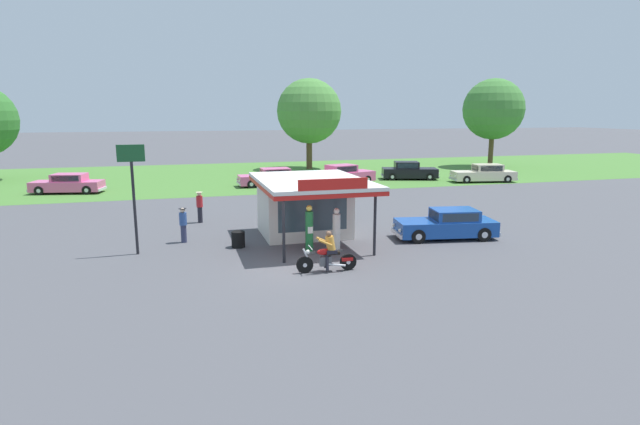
{
  "coord_description": "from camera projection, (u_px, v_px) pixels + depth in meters",
  "views": [
    {
      "loc": [
        -4.34,
        -18.56,
        5.95
      ],
      "look_at": [
        1.87,
        3.49,
        1.4
      ],
      "focal_mm": 28.48,
      "sensor_mm": 36.0,
      "label": 1
    }
  ],
  "objects": [
    {
      "name": "motorcycle_with_rider",
      "position": [
        328.0,
        255.0,
        19.14
      ],
      "size": [
        2.33,
        0.7,
        1.58
      ],
      "color": "black",
      "rests_on": "ground"
    },
    {
      "name": "parked_car_back_row_right",
      "position": [
        484.0,
        174.0,
        43.82
      ],
      "size": [
        5.72,
        2.68,
        1.53
      ],
      "color": "beige",
      "rests_on": "ground"
    },
    {
      "name": "grass_verge_strip",
      "position": [
        226.0,
        176.0,
        48.16
      ],
      "size": [
        120.0,
        24.0,
        0.01
      ],
      "primitive_type": "cube",
      "color": "#477A33",
      "rests_on": "ground"
    },
    {
      "name": "gas_pump_nearside",
      "position": [
        309.0,
        231.0,
        21.6
      ],
      "size": [
        0.44,
        0.44,
        2.09
      ],
      "color": "slate",
      "rests_on": "ground"
    },
    {
      "name": "tree_oak_distant_spare",
      "position": [
        309.0,
        111.0,
        52.88
      ],
      "size": [
        6.72,
        6.72,
        9.4
      ],
      "color": "brown",
      "rests_on": "ground"
    },
    {
      "name": "spare_tire_stack",
      "position": [
        238.0,
        239.0,
        22.66
      ],
      "size": [
        0.6,
        0.6,
        0.72
      ],
      "color": "black",
      "rests_on": "ground"
    },
    {
      "name": "roadside_pole_sign",
      "position": [
        133.0,
        180.0,
        21.01
      ],
      "size": [
        1.1,
        0.12,
        4.64
      ],
      "color": "black",
      "rests_on": "ground"
    },
    {
      "name": "parked_car_back_row_left",
      "position": [
        409.0,
        171.0,
        45.57
      ],
      "size": [
        5.34,
        3.26,
        1.59
      ],
      "color": "black",
      "rests_on": "ground"
    },
    {
      "name": "ground_plane",
      "position": [
        298.0,
        267.0,
        19.84
      ],
      "size": [
        300.0,
        300.0,
        0.0
      ],
      "primitive_type": "plane",
      "color": "#4C4C51"
    },
    {
      "name": "parked_car_back_row_centre",
      "position": [
        344.0,
        175.0,
        42.75
      ],
      "size": [
        5.65,
        3.28,
        1.61
      ],
      "color": "#E55993",
      "rests_on": "ground"
    },
    {
      "name": "gas_pump_offside",
      "position": [
        336.0,
        232.0,
        21.94
      ],
      "size": [
        0.44,
        0.44,
        1.9
      ],
      "color": "slate",
      "rests_on": "ground"
    },
    {
      "name": "featured_classic_sedan",
      "position": [
        447.0,
        225.0,
        24.24
      ],
      "size": [
        5.04,
        2.47,
        1.4
      ],
      "color": "#19479E",
      "rests_on": "ground"
    },
    {
      "name": "bystander_leaning_by_kiosk",
      "position": [
        183.0,
        224.0,
        23.4
      ],
      "size": [
        0.36,
        0.36,
        1.63
      ],
      "color": "#2D3351",
      "rests_on": "ground"
    },
    {
      "name": "parked_car_back_row_centre_right",
      "position": [
        68.0,
        184.0,
        37.76
      ],
      "size": [
        5.38,
        2.77,
        1.45
      ],
      "color": "#E55993",
      "rests_on": "ground"
    },
    {
      "name": "parked_car_back_row_far_left",
      "position": [
        272.0,
        178.0,
        41.49
      ],
      "size": [
        5.54,
        2.09,
        1.44
      ],
      "color": "#E55993",
      "rests_on": "ground"
    },
    {
      "name": "bystander_strolling_foreground",
      "position": [
        342.0,
        201.0,
        30.03
      ],
      "size": [
        0.34,
        0.34,
        1.52
      ],
      "color": "#2D3351",
      "rests_on": "ground"
    },
    {
      "name": "tree_oak_far_right",
      "position": [
        494.0,
        109.0,
        54.82
      ],
      "size": [
        6.53,
        6.53,
        9.52
      ],
      "color": "brown",
      "rests_on": "ground"
    },
    {
      "name": "bystander_chatting_near_pumps",
      "position": [
        200.0,
        206.0,
        27.62
      ],
      "size": [
        0.37,
        0.37,
        1.71
      ],
      "color": "black",
      "rests_on": "ground"
    },
    {
      "name": "service_station_kiosk",
      "position": [
        306.0,
        202.0,
        24.48
      ],
      "size": [
        4.78,
        6.86,
        3.38
      ],
      "color": "silver",
      "rests_on": "ground"
    }
  ]
}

